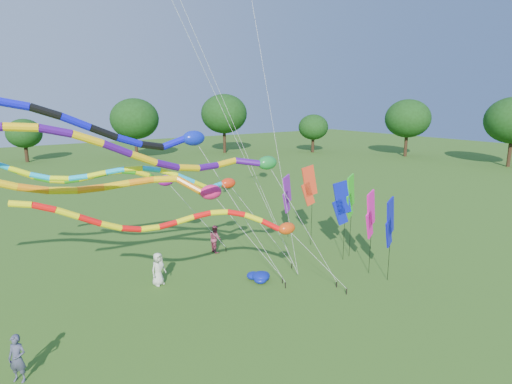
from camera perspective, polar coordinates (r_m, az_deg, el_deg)
ground at (r=17.74m, az=7.93°, el=-17.77°), size 160.00×160.00×0.00m
tree_ring at (r=18.48m, az=9.79°, el=1.84°), size 117.77×120.66×9.51m
tube_kite_red at (r=17.17m, az=-7.88°, el=-3.93°), size 12.57×3.54×6.06m
tube_kite_orange at (r=18.05m, az=-23.07°, el=1.35°), size 17.19×4.18×7.98m
tube_kite_purple at (r=14.86m, az=-13.73°, el=4.93°), size 16.13×1.23×8.85m
tube_kite_blue at (r=16.14m, az=-24.58°, el=8.15°), size 16.55×2.82×9.70m
tube_kite_cyan at (r=19.40m, az=-15.03°, el=1.97°), size 13.47×3.42×7.38m
tube_kite_green at (r=22.60m, az=-20.14°, el=2.11°), size 12.55×2.06×7.04m
banner_pole_magenta_b at (r=22.11m, az=15.02°, el=-2.94°), size 1.12×0.46×4.45m
banner_pole_red at (r=25.72m, az=7.09°, el=0.81°), size 1.16×0.25×5.02m
banner_pole_blue_a at (r=23.77m, az=11.32°, el=-1.47°), size 1.12×0.46×4.54m
banner_pole_blue_b at (r=21.51m, az=17.42°, el=-3.93°), size 1.11×0.48×4.30m
banner_pole_violet at (r=27.10m, az=4.15°, el=-0.27°), size 1.09×0.55×4.21m
banner_pole_green at (r=24.20m, az=12.49°, el=-0.58°), size 1.10×0.52×4.83m
blue_nylon_heap at (r=21.61m, az=1.64°, el=-11.18°), size 1.33×1.65×0.50m
person_a at (r=21.50m, az=-12.91°, el=-9.96°), size 0.92×0.75×1.63m
person_b at (r=16.41m, az=-29.22°, el=-18.81°), size 0.69×0.68×1.60m
person_c at (r=25.36m, az=-5.47°, el=-6.20°), size 0.65×0.82×1.62m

